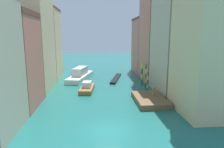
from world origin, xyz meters
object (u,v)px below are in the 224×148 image
mooring_pole_0 (148,81)px  motorboat_0 (87,88)px  gondola_black (116,78)px  person_on_dock (154,91)px  waterfront_dock (150,99)px  vaporetto_white (80,75)px  mooring_pole_1 (146,75)px  mooring_pole_2 (142,73)px

mooring_pole_0 → motorboat_0: 10.96m
gondola_black → person_on_dock: bearing=-75.6°
mooring_pole_0 → waterfront_dock: bearing=-101.1°
waterfront_dock → vaporetto_white: bearing=123.8°
motorboat_0 → mooring_pole_0: bearing=-7.8°
waterfront_dock → motorboat_0: (-9.67, 7.11, 0.20)m
waterfront_dock → mooring_pole_0: bearing=78.9°
mooring_pole_0 → gondola_black: 12.07m
waterfront_dock → gondola_black: waterfront_dock is taller
mooring_pole_1 → vaporetto_white: (-13.05, 8.66, -1.44)m
mooring_pole_1 → gondola_black: size_ratio=0.46×
mooring_pole_1 → vaporetto_white: 15.73m
waterfront_dock → mooring_pole_0: (1.10, 5.63, 1.56)m
waterfront_dock → person_on_dock: 1.45m
mooring_pole_1 → mooring_pole_2: (-0.19, 2.30, -0.00)m
mooring_pole_2 → mooring_pole_1: bearing=-85.2°
vaporetto_white → motorboat_0: bearing=-79.4°
mooring_pole_2 → gondola_black: 7.79m
mooring_pole_2 → gondola_black: (-4.67, 5.81, -2.25)m
mooring_pole_2 → vaporetto_white: bearing=153.7°
person_on_dock → waterfront_dock: bearing=-147.8°
mooring_pole_0 → vaporetto_white: (-12.67, 11.62, -0.94)m
person_on_dock → mooring_pole_1: bearing=85.0°
waterfront_dock → mooring_pole_1: (1.48, 8.59, 2.06)m
waterfront_dock → mooring_pole_0: mooring_pole_0 is taller
mooring_pole_1 → vaporetto_white: bearing=146.4°
mooring_pole_2 → mooring_pole_0: bearing=-92.0°
mooring_pole_1 → mooring_pole_2: 2.31m
gondola_black → motorboat_0: size_ratio=1.67×
gondola_black → mooring_pole_2: bearing=-51.2°
person_on_dock → mooring_pole_2: size_ratio=0.33×
waterfront_dock → motorboat_0: 12.01m
mooring_pole_2 → motorboat_0: bearing=-161.0°
person_on_dock → mooring_pole_0: 5.18m
person_on_dock → gondola_black: 16.78m
mooring_pole_2 → waterfront_dock: bearing=-96.7°
motorboat_0 → person_on_dock: bearing=-32.4°
mooring_pole_2 → motorboat_0: mooring_pole_2 is taller
waterfront_dock → mooring_pole_2: bearing=83.3°
waterfront_dock → gondola_black: 17.04m
waterfront_dock → mooring_pole_1: mooring_pole_1 is taller
mooring_pole_2 → motorboat_0: (-10.96, -3.78, -1.86)m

